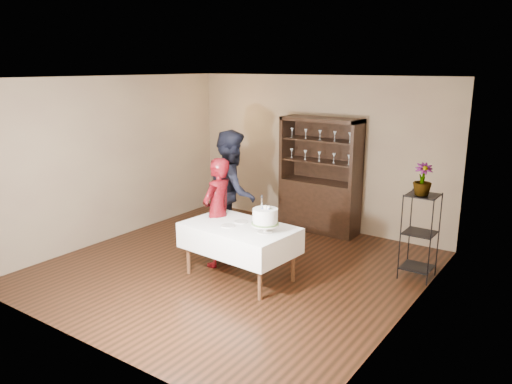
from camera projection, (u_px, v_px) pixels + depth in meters
floor at (234, 268)px, 7.24m from camera, size 5.00×5.00×0.00m
ceiling at (231, 78)px, 6.58m from camera, size 5.00×5.00×0.00m
back_wall at (317, 152)px, 8.90m from camera, size 5.00×0.02×2.70m
wall_left at (113, 159)px, 8.29m from camera, size 0.02×5.00×2.70m
wall_right at (412, 206)px, 5.53m from camera, size 0.02×5.00×2.70m
china_hutch at (320, 194)px, 8.76m from camera, size 1.40×0.48×2.00m
plant_etagere at (420, 233)px, 6.78m from camera, size 0.42×0.42×1.20m
cake_table at (239, 238)px, 6.79m from camera, size 1.58×1.05×0.76m
woman at (218, 212)px, 7.20m from camera, size 0.40×0.60×1.60m
man at (232, 191)px, 7.77m from camera, size 1.11×1.17×1.91m
cake at (265, 218)px, 6.42m from camera, size 0.40×0.40×0.50m
plate_near at (228, 226)px, 6.71m from camera, size 0.23×0.23×0.01m
plate_far at (241, 222)px, 6.89m from camera, size 0.22×0.22×0.01m
potted_plant at (423, 179)px, 6.56m from camera, size 0.32×0.32×0.43m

